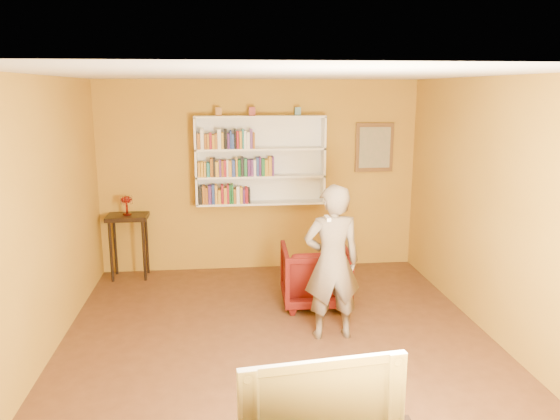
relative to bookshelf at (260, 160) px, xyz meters
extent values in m
cube|color=#4A2B17|center=(0.00, -2.41, -1.65)|extent=(5.30, 5.80, 0.12)
cube|color=#A4741E|center=(0.00, 0.11, -0.24)|extent=(5.30, 0.04, 2.70)
cube|color=#A4741E|center=(0.00, -4.93, -0.24)|extent=(5.30, 0.04, 2.70)
cube|color=#A4741E|center=(-2.27, -2.41, -0.24)|extent=(0.04, 5.80, 2.70)
cube|color=#A4741E|center=(2.27, -2.41, -0.24)|extent=(0.04, 5.80, 2.70)
cube|color=silver|center=(0.00, -2.41, 1.14)|extent=(5.30, 5.80, 0.06)
cube|color=white|center=(0.00, 0.07, 0.01)|extent=(1.80, 0.03, 1.20)
cube|color=white|center=(-0.89, -0.06, 0.01)|extent=(0.03, 0.28, 1.20)
cube|color=white|center=(0.89, -0.06, 0.01)|extent=(0.03, 0.28, 1.20)
cube|color=white|center=(0.00, -0.06, -0.59)|extent=(1.80, 0.28, 0.03)
cube|color=white|center=(0.00, -0.06, -0.21)|extent=(1.80, 0.28, 0.03)
cube|color=white|center=(0.00, -0.06, 0.17)|extent=(1.80, 0.28, 0.03)
cube|color=white|center=(0.00, -0.06, 0.61)|extent=(1.80, 0.28, 0.03)
cube|color=black|center=(-0.84, -0.10, -0.45)|extent=(0.04, 0.18, 0.25)
cube|color=#96571B|center=(-0.79, -0.11, -0.45)|extent=(0.03, 0.16, 0.26)
cube|color=#96571B|center=(-0.75, -0.10, -0.46)|extent=(0.04, 0.18, 0.23)
cube|color=#51256F|center=(-0.71, -0.11, -0.45)|extent=(0.04, 0.15, 0.26)
cube|color=#203995|center=(-0.66, -0.11, -0.45)|extent=(0.04, 0.16, 0.27)
cube|color=gold|center=(-0.62, -0.10, -0.45)|extent=(0.03, 0.17, 0.26)
cube|color=gold|center=(-0.58, -0.10, -0.48)|extent=(0.04, 0.17, 0.20)
cube|color=maroon|center=(-0.54, -0.12, -0.45)|extent=(0.03, 0.15, 0.27)
cube|color=gold|center=(-0.50, -0.10, -0.47)|extent=(0.04, 0.18, 0.23)
cube|color=maroon|center=(-0.46, -0.10, -0.45)|extent=(0.03, 0.18, 0.27)
cube|color=#15622D|center=(-0.43, -0.12, -0.45)|extent=(0.02, 0.14, 0.26)
cube|color=#15622D|center=(-0.40, -0.10, -0.45)|extent=(0.03, 0.17, 0.27)
cube|color=#96571B|center=(-0.36, -0.10, -0.48)|extent=(0.03, 0.18, 0.20)
cube|color=white|center=(-0.32, -0.11, -0.46)|extent=(0.04, 0.17, 0.24)
cube|color=gold|center=(-0.28, -0.10, -0.47)|extent=(0.03, 0.17, 0.23)
cube|color=#51256F|center=(-0.24, -0.10, -0.48)|extent=(0.03, 0.19, 0.20)
cube|color=maroon|center=(-0.20, -0.11, -0.47)|extent=(0.04, 0.16, 0.22)
cube|color=black|center=(-0.16, -0.10, -0.48)|extent=(0.03, 0.19, 0.20)
cube|color=gold|center=(-0.84, -0.10, -0.10)|extent=(0.03, 0.18, 0.20)
cube|color=gold|center=(-0.80, -0.10, -0.10)|extent=(0.04, 0.17, 0.21)
cube|color=gold|center=(-0.76, -0.11, -0.10)|extent=(0.03, 0.16, 0.20)
cube|color=teal|center=(-0.72, -0.11, -0.10)|extent=(0.04, 0.17, 0.19)
cube|color=#96571B|center=(-0.67, -0.10, -0.07)|extent=(0.04, 0.18, 0.25)
cube|color=black|center=(-0.64, -0.11, -0.07)|extent=(0.03, 0.16, 0.26)
cube|color=gold|center=(-0.60, -0.11, -0.10)|extent=(0.04, 0.16, 0.21)
cube|color=#51256F|center=(-0.56, -0.11, -0.08)|extent=(0.03, 0.15, 0.23)
cube|color=#96571B|center=(-0.53, -0.10, -0.09)|extent=(0.03, 0.18, 0.22)
cube|color=maroon|center=(-0.49, -0.10, -0.09)|extent=(0.03, 0.17, 0.22)
cube|color=white|center=(-0.46, -0.11, -0.08)|extent=(0.02, 0.15, 0.23)
cube|color=gold|center=(-0.43, -0.11, -0.09)|extent=(0.04, 0.16, 0.22)
cube|color=#203995|center=(-0.38, -0.11, -0.09)|extent=(0.04, 0.16, 0.22)
cube|color=gold|center=(-0.33, -0.11, -0.07)|extent=(0.02, 0.15, 0.26)
cube|color=#15622D|center=(-0.30, -0.10, -0.09)|extent=(0.04, 0.17, 0.23)
cube|color=black|center=(-0.26, -0.10, -0.07)|extent=(0.03, 0.17, 0.26)
cube|color=#15622D|center=(-0.21, -0.11, -0.08)|extent=(0.04, 0.17, 0.24)
cube|color=#51256F|center=(-0.16, -0.12, -0.09)|extent=(0.04, 0.14, 0.23)
cube|color=#51256F|center=(-0.12, -0.10, -0.09)|extent=(0.03, 0.17, 0.23)
cube|color=white|center=(-0.09, -0.11, -0.09)|extent=(0.03, 0.16, 0.23)
cube|color=#203995|center=(-0.05, -0.11, -0.07)|extent=(0.03, 0.17, 0.25)
cube|color=#51256F|center=(-0.01, -0.12, -0.07)|extent=(0.03, 0.14, 0.26)
cube|color=#15622D|center=(0.03, -0.11, -0.08)|extent=(0.04, 0.16, 0.24)
cube|color=gold|center=(0.08, -0.10, -0.09)|extent=(0.04, 0.17, 0.23)
cube|color=gold|center=(0.13, -0.11, -0.07)|extent=(0.04, 0.16, 0.26)
cube|color=#51256F|center=(0.17, -0.10, -0.07)|extent=(0.03, 0.18, 0.26)
cube|color=#96571B|center=(-0.84, -0.12, 0.28)|extent=(0.04, 0.14, 0.21)
cube|color=white|center=(-0.79, -0.10, 0.31)|extent=(0.04, 0.18, 0.27)
cube|color=#96571B|center=(-0.75, -0.11, 0.28)|extent=(0.03, 0.16, 0.20)
cube|color=gold|center=(-0.71, -0.10, 0.28)|extent=(0.02, 0.19, 0.20)
cube|color=maroon|center=(-0.68, -0.10, 0.29)|extent=(0.03, 0.18, 0.21)
cube|color=gold|center=(-0.64, -0.10, 0.28)|extent=(0.03, 0.18, 0.19)
cube|color=#96571B|center=(-0.60, -0.10, 0.28)|extent=(0.04, 0.17, 0.21)
cube|color=white|center=(-0.56, -0.11, 0.31)|extent=(0.04, 0.16, 0.27)
cube|color=gold|center=(-0.52, -0.12, 0.29)|extent=(0.03, 0.14, 0.22)
cube|color=black|center=(-0.48, -0.11, 0.31)|extent=(0.04, 0.16, 0.27)
cube|color=#51256F|center=(-0.44, -0.10, 0.28)|extent=(0.03, 0.19, 0.21)
cube|color=#203995|center=(-0.41, -0.10, 0.30)|extent=(0.02, 0.18, 0.25)
cube|color=#203995|center=(-0.38, -0.11, 0.28)|extent=(0.03, 0.16, 0.20)
cube|color=black|center=(-0.35, -0.10, 0.31)|extent=(0.03, 0.18, 0.27)
cube|color=maroon|center=(-0.31, -0.10, 0.30)|extent=(0.03, 0.18, 0.24)
cube|color=gold|center=(-0.27, -0.11, 0.30)|extent=(0.03, 0.15, 0.24)
cube|color=teal|center=(-0.24, -0.11, 0.31)|extent=(0.02, 0.15, 0.26)
cube|color=white|center=(-0.21, -0.10, 0.30)|extent=(0.03, 0.18, 0.24)
cube|color=white|center=(-0.17, -0.11, 0.29)|extent=(0.04, 0.16, 0.22)
cube|color=#51256F|center=(-0.13, -0.11, 0.31)|extent=(0.03, 0.16, 0.27)
cube|color=#96571B|center=(-0.09, -0.11, 0.29)|extent=(0.03, 0.17, 0.22)
cube|color=#A16A2E|center=(-0.56, -0.06, 0.68)|extent=(0.08, 0.08, 0.11)
cube|color=maroon|center=(-0.11, -0.06, 0.68)|extent=(0.09, 0.09, 0.12)
cube|color=slate|center=(0.52, -0.06, 0.68)|extent=(0.08, 0.08, 0.11)
cube|color=brown|center=(1.65, 0.06, 0.16)|extent=(0.55, 0.04, 0.70)
cube|color=gray|center=(1.65, 0.03, 0.16)|extent=(0.45, 0.02, 0.58)
cylinder|color=black|center=(-2.05, -0.32, -1.18)|extent=(0.04, 0.04, 0.83)
cylinder|color=black|center=(-1.61, -0.32, -1.18)|extent=(0.04, 0.04, 0.83)
cylinder|color=black|center=(-2.05, 0.00, -1.18)|extent=(0.04, 0.04, 0.83)
cylinder|color=black|center=(-1.61, 0.00, -1.18)|extent=(0.04, 0.04, 0.83)
cube|color=black|center=(-1.83, -0.16, -0.73)|extent=(0.55, 0.42, 0.06)
cylinder|color=maroon|center=(-1.83, -0.16, -0.69)|extent=(0.11, 0.11, 0.02)
cylinder|color=maroon|center=(-1.83, -0.16, -0.61)|extent=(0.03, 0.03, 0.14)
ellipsoid|color=maroon|center=(-1.83, -0.16, -0.49)|extent=(0.15, 0.15, 0.10)
cylinder|color=#FFE6AE|center=(-1.76, -0.16, -0.50)|extent=(0.01, 0.01, 0.11)
cylinder|color=#FFE6AE|center=(-1.77, -0.12, -0.50)|extent=(0.01, 0.01, 0.11)
cylinder|color=#FFE6AE|center=(-1.81, -0.09, -0.50)|extent=(0.01, 0.01, 0.11)
cylinder|color=#FFE6AE|center=(-1.86, -0.09, -0.50)|extent=(0.01, 0.01, 0.11)
cylinder|color=#FFE6AE|center=(-1.89, -0.12, -0.50)|extent=(0.01, 0.01, 0.11)
cylinder|color=#FFE6AE|center=(-1.91, -0.16, -0.50)|extent=(0.01, 0.01, 0.11)
cylinder|color=#FFE6AE|center=(-1.89, -0.20, -0.50)|extent=(0.01, 0.01, 0.11)
cylinder|color=#FFE6AE|center=(-1.86, -0.23, -0.50)|extent=(0.01, 0.01, 0.11)
cylinder|color=#FFE6AE|center=(-1.81, -0.23, -0.50)|extent=(0.01, 0.01, 0.11)
cylinder|color=#FFE6AE|center=(-1.77, -0.20, -0.50)|extent=(0.01, 0.01, 0.11)
imported|color=#3F0405|center=(0.55, -1.40, -1.23)|extent=(0.82, 0.84, 0.74)
imported|color=brown|center=(0.57, -2.30, -0.77)|extent=(0.61, 0.41, 1.64)
cube|color=white|center=(0.46, -2.57, -0.24)|extent=(0.04, 0.15, 0.04)
imported|color=black|center=(0.00, -4.66, -0.84)|extent=(1.02, 0.25, 0.58)
camera|label=1|loc=(-0.56, -7.58, 0.97)|focal=35.00mm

